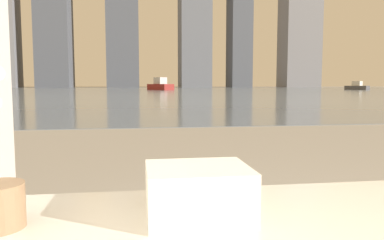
# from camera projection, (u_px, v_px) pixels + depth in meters

# --- Properties ---
(towel_stack) EXTENTS (0.24, 0.20, 0.12)m
(towel_stack) POSITION_uv_depth(u_px,v_px,m) (198.00, 192.00, 0.87)
(towel_stack) COLOR silver
(towel_stack) RESTS_ON bathtub
(harbor_water) EXTENTS (180.00, 110.00, 0.01)m
(harbor_water) POSITION_uv_depth(u_px,v_px,m) (139.00, 90.00, 61.22)
(harbor_water) COLOR slate
(harbor_water) RESTS_ON ground_plane
(harbor_boat_0) EXTENTS (4.01, 5.40, 1.94)m
(harbor_boat_0) POSITION_uv_depth(u_px,v_px,m) (160.00, 86.00, 58.15)
(harbor_boat_0) COLOR maroon
(harbor_boat_0) RESTS_ON harbor_water
(harbor_boat_2) EXTENTS (2.91, 3.80, 1.37)m
(harbor_boat_2) POSITION_uv_depth(u_px,v_px,m) (357.00, 87.00, 60.62)
(harbor_boat_2) COLOR #4C4C51
(harbor_boat_2) RESTS_ON harbor_water
(skyline_tower_2) EXTENTS (9.58, 9.21, 48.20)m
(skyline_tower_2) POSITION_uv_depth(u_px,v_px,m) (122.00, 8.00, 113.46)
(skyline_tower_2) COLOR #4C515B
(skyline_tower_2) RESTS_ON ground_plane
(skyline_tower_5) EXTENTS (11.64, 9.36, 55.04)m
(skyline_tower_5) POSITION_uv_depth(u_px,v_px,m) (300.00, 2.00, 121.43)
(skyline_tower_5) COLOR slate
(skyline_tower_5) RESTS_ON ground_plane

